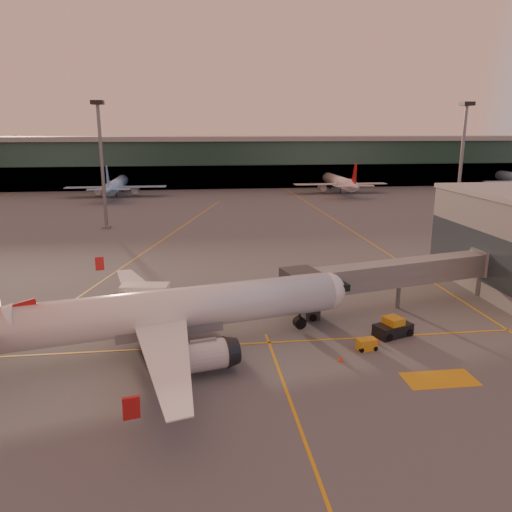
{
  "coord_description": "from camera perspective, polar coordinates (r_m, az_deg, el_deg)",
  "views": [
    {
      "loc": [
        -1.88,
        -39.38,
        20.21
      ],
      "look_at": [
        5.57,
        19.57,
        5.0
      ],
      "focal_mm": 35.0,
      "sensor_mm": 36.0,
      "label": 1
    }
  ],
  "objects": [
    {
      "name": "cone_fwd",
      "position": [
        46.11,
        9.65,
        -11.49
      ],
      "size": [
        0.43,
        0.43,
        0.54
      ],
      "color": "#E13D0B",
      "rests_on": "ground"
    },
    {
      "name": "cone_wing_left",
      "position": [
        65.98,
        -10.78,
        -3.48
      ],
      "size": [
        0.47,
        0.47,
        0.59
      ],
      "color": "#E13D0B",
      "rests_on": "ground"
    },
    {
      "name": "jet_bridge",
      "position": [
        60.3,
        17.16,
        -1.91
      ],
      "size": [
        29.18,
        10.04,
        5.75
      ],
      "color": "slate",
      "rests_on": "ground"
    },
    {
      "name": "mast_west_near",
      "position": [
        107.06,
        -17.25,
        10.87
      ],
      "size": [
        2.4,
        2.4,
        25.6
      ],
      "color": "slate",
      "rests_on": "ground"
    },
    {
      "name": "mast_east_near",
      "position": [
        116.36,
        22.48,
        10.66
      ],
      "size": [
        2.4,
        2.4,
        25.6
      ],
      "color": "slate",
      "rests_on": "ground"
    },
    {
      "name": "ground",
      "position": [
        44.3,
        -4.08,
        -12.82
      ],
      "size": [
        600.0,
        600.0,
        0.0
      ],
      "primitive_type": "plane",
      "color": "#4C4F54",
      "rests_on": "ground"
    },
    {
      "name": "terminal",
      "position": [
        181.54,
        -6.71,
        10.65
      ],
      "size": [
        400.0,
        20.0,
        17.6
      ],
      "color": "#19382D",
      "rests_on": "ground"
    },
    {
      "name": "main_airplane",
      "position": [
        47.03,
        -10.33,
        -6.38
      ],
      "size": [
        37.77,
        34.35,
        11.5
      ],
      "rotation": [
        0.0,
        0.0,
        0.22
      ],
      "color": "white",
      "rests_on": "ground"
    },
    {
      "name": "distant_aircraft_row",
      "position": [
        159.82,
        -14.11,
        6.66
      ],
      "size": [
        290.0,
        34.0,
        13.0
      ],
      "color": "#86B2E0",
      "rests_on": "ground"
    },
    {
      "name": "catering_truck",
      "position": [
        55.55,
        -12.46,
        -4.87
      ],
      "size": [
        5.32,
        2.92,
        3.93
      ],
      "rotation": [
        0.0,
        0.0,
        -0.14
      ],
      "color": "red",
      "rests_on": "ground"
    },
    {
      "name": "gpu_cart",
      "position": [
        48.71,
        12.52,
        -9.84
      ],
      "size": [
        1.96,
        1.34,
        1.07
      ],
      "rotation": [
        0.0,
        0.0,
        0.14
      ],
      "color": "orange",
      "rests_on": "ground"
    },
    {
      "name": "taxi_markings",
      "position": [
        86.44,
        -10.61,
        0.59
      ],
      "size": [
        100.12,
        173.0,
        0.01
      ],
      "color": "orange",
      "rests_on": "ground"
    },
    {
      "name": "pushback_tug",
      "position": [
        52.35,
        15.4,
        -7.96
      ],
      "size": [
        4.23,
        3.2,
        1.94
      ],
      "rotation": [
        0.0,
        0.0,
        0.36
      ],
      "color": "black",
      "rests_on": "ground"
    },
    {
      "name": "cone_nose",
      "position": [
        50.32,
        13.71,
        -9.41
      ],
      "size": [
        0.45,
        0.45,
        0.58
      ],
      "color": "#E13D0B",
      "rests_on": "ground"
    }
  ]
}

